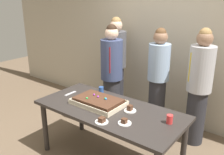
% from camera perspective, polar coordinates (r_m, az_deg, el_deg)
% --- Properties ---
extents(interior_back_panel, '(8.00, 0.12, 3.00)m').
position_cam_1_polar(interior_back_panel, '(4.20, 13.11, 9.73)').
color(interior_back_panel, '#B2A893').
rests_on(interior_back_panel, ground_plane).
extents(party_table, '(1.89, 0.87, 0.77)m').
position_cam_1_polar(party_table, '(3.13, -0.63, -8.60)').
color(party_table, '#2D2826').
rests_on(party_table, ground_plane).
extents(sheet_cake, '(0.66, 0.44, 0.11)m').
position_cam_1_polar(sheet_cake, '(3.18, -3.16, -5.57)').
color(sheet_cake, beige).
rests_on(sheet_cake, party_table).
extents(plated_slice_near_left, '(0.15, 0.15, 0.06)m').
position_cam_1_polar(plated_slice_near_left, '(2.74, 2.92, -10.32)').
color(plated_slice_near_left, white).
rests_on(plated_slice_near_left, party_table).
extents(plated_slice_near_right, '(0.15, 0.15, 0.06)m').
position_cam_1_polar(plated_slice_near_right, '(2.76, -2.40, -10.02)').
color(plated_slice_near_right, white).
rests_on(plated_slice_near_right, party_table).
extents(plated_slice_far_left, '(0.15, 0.15, 0.08)m').
position_cam_1_polar(plated_slice_far_left, '(3.02, 4.20, -7.38)').
color(plated_slice_far_left, white).
rests_on(plated_slice_far_left, party_table).
extents(drink_cup_nearest, '(0.07, 0.07, 0.10)m').
position_cam_1_polar(drink_cup_nearest, '(3.52, -2.53, -2.96)').
color(drink_cup_nearest, '#2D5199').
rests_on(drink_cup_nearest, party_table).
extents(drink_cup_middle, '(0.07, 0.07, 0.10)m').
position_cam_1_polar(drink_cup_middle, '(2.80, 13.24, -9.41)').
color(drink_cup_middle, red).
rests_on(drink_cup_middle, party_table).
extents(cake_server_utensil, '(0.03, 0.20, 0.01)m').
position_cam_1_polar(cake_server_utensil, '(3.57, -9.65, -3.67)').
color(cake_server_utensil, silver).
rests_on(cake_server_utensil, party_table).
extents(person_serving_front, '(0.34, 0.34, 1.71)m').
position_cam_1_polar(person_serving_front, '(3.90, -0.09, 0.28)').
color(person_serving_front, '#28282D').
rests_on(person_serving_front, ground_plane).
extents(person_green_shirt_behind, '(0.35, 0.35, 1.71)m').
position_cam_1_polar(person_green_shirt_behind, '(3.67, 19.56, -1.95)').
color(person_green_shirt_behind, '#28282D').
rests_on(person_green_shirt_behind, ground_plane).
extents(person_striped_tie_right, '(0.32, 0.32, 1.68)m').
position_cam_1_polar(person_striped_tie_right, '(3.81, 10.59, -0.67)').
color(person_striped_tie_right, '#28282D').
rests_on(person_striped_tie_right, ground_plane).
extents(person_back_corner, '(0.35, 0.35, 1.77)m').
position_cam_1_polar(person_back_corner, '(4.35, 0.91, 2.70)').
color(person_back_corner, '#28282D').
rests_on(person_back_corner, ground_plane).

